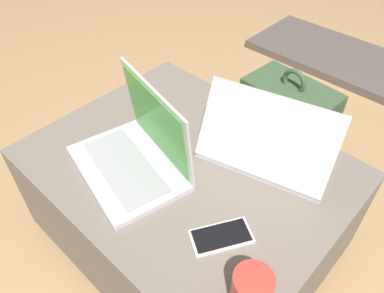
{
  "coord_description": "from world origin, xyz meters",
  "views": [
    {
      "loc": [
        0.52,
        -0.53,
        1.16
      ],
      "look_at": [
        0.02,
        -0.01,
        0.48
      ],
      "focal_mm": 35.0,
      "sensor_mm": 36.0,
      "label": 1
    }
  ],
  "objects_px": {
    "cell_phone": "(221,236)",
    "coffee_mug": "(253,293)",
    "backpack": "(283,137)",
    "laptop_near": "(137,152)",
    "laptop_far": "(268,146)"
  },
  "relations": [
    {
      "from": "cell_phone",
      "to": "coffee_mug",
      "type": "bearing_deg",
      "value": -178.31
    },
    {
      "from": "backpack",
      "to": "coffee_mug",
      "type": "xyz_separation_m",
      "value": [
        0.33,
        -0.68,
        0.24
      ]
    },
    {
      "from": "cell_phone",
      "to": "coffee_mug",
      "type": "distance_m",
      "value": 0.17
    },
    {
      "from": "cell_phone",
      "to": "backpack",
      "type": "relative_size",
      "value": 0.31
    },
    {
      "from": "laptop_near",
      "to": "laptop_far",
      "type": "bearing_deg",
      "value": 61.07
    },
    {
      "from": "laptop_near",
      "to": "backpack",
      "type": "distance_m",
      "value": 0.64
    },
    {
      "from": "backpack",
      "to": "laptop_far",
      "type": "bearing_deg",
      "value": 112.83
    },
    {
      "from": "coffee_mug",
      "to": "cell_phone",
      "type": "bearing_deg",
      "value": 150.93
    },
    {
      "from": "laptop_near",
      "to": "laptop_far",
      "type": "relative_size",
      "value": 0.93
    },
    {
      "from": "cell_phone",
      "to": "backpack",
      "type": "bearing_deg",
      "value": -42.55
    },
    {
      "from": "laptop_far",
      "to": "cell_phone",
      "type": "xyz_separation_m",
      "value": [
        0.08,
        -0.29,
        -0.04
      ]
    },
    {
      "from": "coffee_mug",
      "to": "laptop_far",
      "type": "bearing_deg",
      "value": 120.9
    },
    {
      "from": "laptop_near",
      "to": "cell_phone",
      "type": "distance_m",
      "value": 0.33
    },
    {
      "from": "cell_phone",
      "to": "coffee_mug",
      "type": "height_order",
      "value": "coffee_mug"
    },
    {
      "from": "laptop_far",
      "to": "backpack",
      "type": "relative_size",
      "value": 0.79
    }
  ]
}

